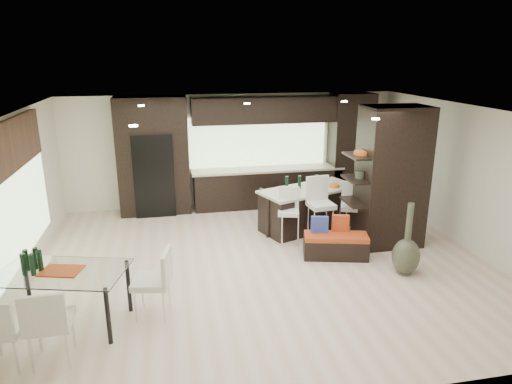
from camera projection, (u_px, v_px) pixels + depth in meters
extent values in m
plane|color=beige|center=(262.00, 262.00, 8.22)|extent=(8.00, 8.00, 0.00)
cube|color=white|center=(233.00, 150.00, 11.11)|extent=(8.00, 0.02, 2.70)
cube|color=white|center=(12.00, 205.00, 7.09)|extent=(0.02, 7.00, 2.70)
cube|color=white|center=(471.00, 179.00, 8.57)|extent=(0.02, 7.00, 2.70)
cube|color=white|center=(263.00, 112.00, 7.44)|extent=(8.00, 7.00, 0.02)
cube|color=#B2D199|center=(18.00, 201.00, 7.28)|extent=(0.04, 3.20, 1.90)
cube|color=#B2D199|center=(257.00, 141.00, 11.13)|extent=(3.40, 0.04, 1.20)
cube|color=brown|center=(11.00, 146.00, 7.03)|extent=(0.08, 3.00, 0.80)
cube|color=white|center=(260.00, 111.00, 7.68)|extent=(4.00, 3.00, 0.02)
cube|color=black|center=(256.00, 152.00, 10.90)|extent=(6.80, 0.68, 2.70)
cube|color=black|center=(154.00, 174.00, 10.52)|extent=(0.90, 0.68, 1.90)
cube|color=black|center=(392.00, 177.00, 8.69)|extent=(1.20, 0.80, 2.70)
cube|color=black|center=(308.00, 208.00, 9.75)|extent=(2.30, 1.61, 0.88)
cube|color=silver|center=(288.00, 222.00, 8.91)|extent=(0.49, 0.49, 0.91)
cube|color=silver|center=(321.00, 217.00, 8.98)|extent=(0.52, 0.52, 1.06)
cube|color=silver|center=(351.00, 217.00, 9.14)|extent=(0.53, 0.53, 0.93)
cube|color=black|center=(336.00, 246.00, 8.37)|extent=(1.24, 0.72, 0.45)
cube|color=white|center=(65.00, 298.00, 6.24)|extent=(1.86, 1.35, 0.81)
cube|color=silver|center=(51.00, 327.00, 5.46)|extent=(0.52, 0.52, 0.94)
cube|color=silver|center=(4.00, 333.00, 5.39)|extent=(0.54, 0.54, 0.89)
cube|color=silver|center=(152.00, 286.00, 6.44)|extent=(0.59, 0.59, 0.93)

